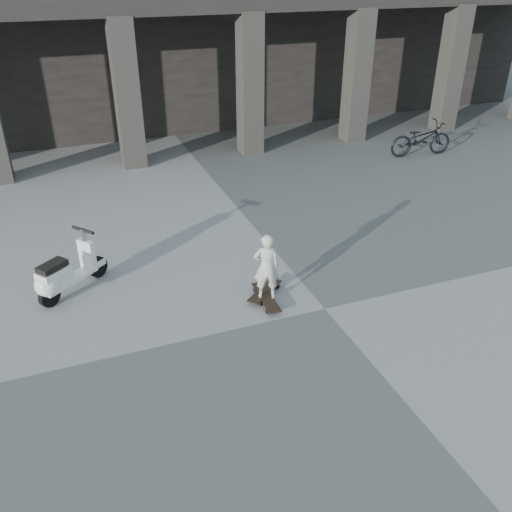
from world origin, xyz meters
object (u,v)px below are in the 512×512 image
object	(u,v)px
longboard	(266,298)
skateboard_spare	(265,291)
scooter	(61,276)
bicycle	(421,139)
child	(267,267)

from	to	relation	value
longboard	skateboard_spare	size ratio (longest dim) A/B	1.21
scooter	bicycle	xyz separation A→B (m)	(10.59, 4.36, 0.08)
skateboard_spare	scooter	xyz separation A→B (m)	(-3.34, 1.20, 0.35)
longboard	skateboard_spare	bearing A→B (deg)	-11.04
longboard	scooter	distance (m)	3.59
longboard	child	xyz separation A→B (m)	(0.00, -0.00, 0.62)
longboard	bicycle	xyz separation A→B (m)	(7.30, 5.76, 0.43)
longboard	bicycle	distance (m)	9.31
longboard	bicycle	size ratio (longest dim) A/B	0.52
longboard	bicycle	world-z (taller)	bicycle
scooter	bicycle	distance (m)	11.46
skateboard_spare	bicycle	xyz separation A→B (m)	(7.25, 5.56, 0.43)
bicycle	child	bearing A→B (deg)	134.14
longboard	skateboard_spare	xyz separation A→B (m)	(0.05, 0.19, 0.00)
child	scooter	xyz separation A→B (m)	(-3.29, 1.39, -0.27)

